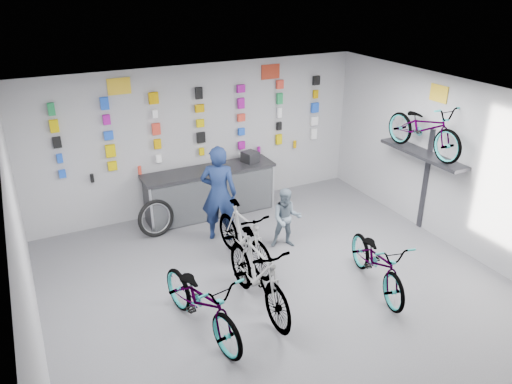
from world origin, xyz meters
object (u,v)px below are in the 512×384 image
bike_service (244,236)px  customer (286,218)px  bike_right (378,261)px  clerk (219,194)px  bike_left (202,300)px  counter (210,193)px  bike_center (258,274)px

bike_service → customer: size_ratio=1.60×
bike_right → clerk: (-1.60, 2.58, 0.44)m
bike_left → clerk: bearing=51.4°
bike_service → clerk: size_ratio=0.99×
customer → counter: bearing=135.3°
bike_right → bike_service: 2.22m
clerk → bike_left: bearing=92.8°
bike_service → clerk: (-0.02, 1.02, 0.37)m
bike_center → bike_service: 1.24m
counter → bike_center: bearing=-99.3°
counter → clerk: (-0.21, -1.00, 0.43)m
counter → bike_center: 3.26m
counter → bike_left: 3.65m
bike_right → clerk: 3.07m
clerk → bike_service: bearing=121.9°
counter → customer: (0.75, -1.82, 0.08)m
bike_right → counter: bearing=124.5°
bike_service → bike_center: bearing=-110.4°
bike_center → bike_service: bearing=74.4°
bike_left → customer: size_ratio=1.72×
bike_right → customer: 1.88m
bike_center → bike_right: size_ratio=1.09×
bike_service → customer: bearing=7.1°
bike_center → clerk: 2.26m
clerk → customer: clerk is taller
counter → clerk: size_ratio=1.48×
clerk → counter: bearing=-71.2°
bike_center → customer: (1.27, 1.39, -0.03)m
bike_left → bike_right: bearing=-15.3°
counter → bike_service: 2.03m
bike_center → bike_service: bike_center is taller
bike_right → customer: size_ratio=1.60×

